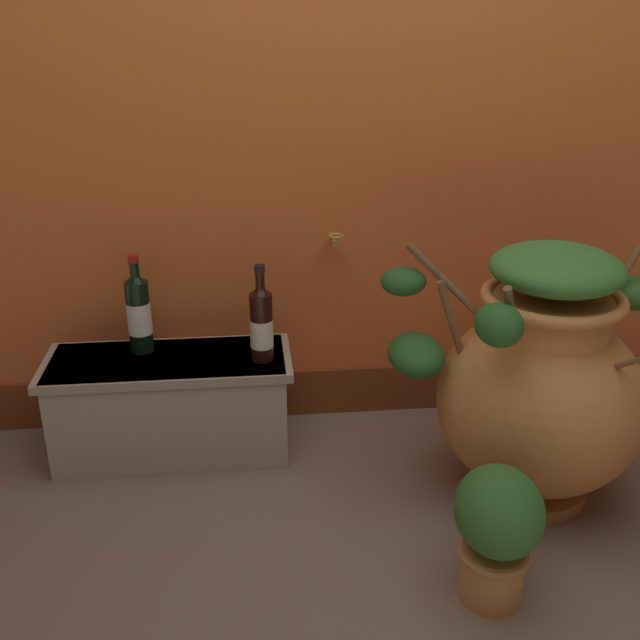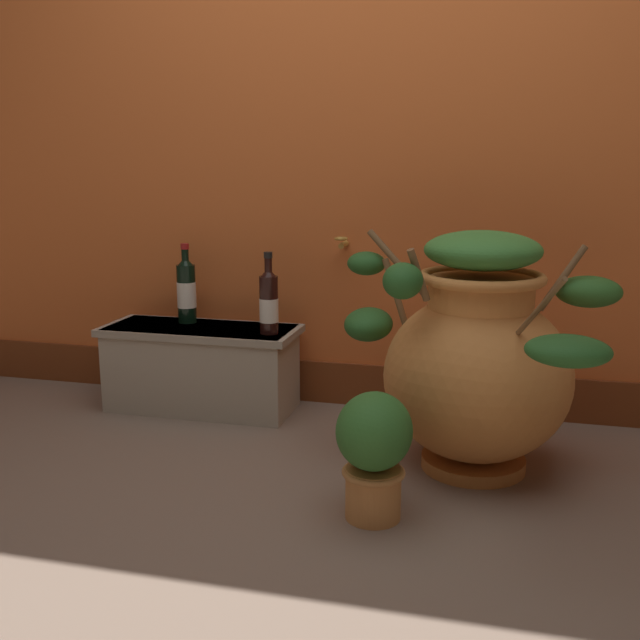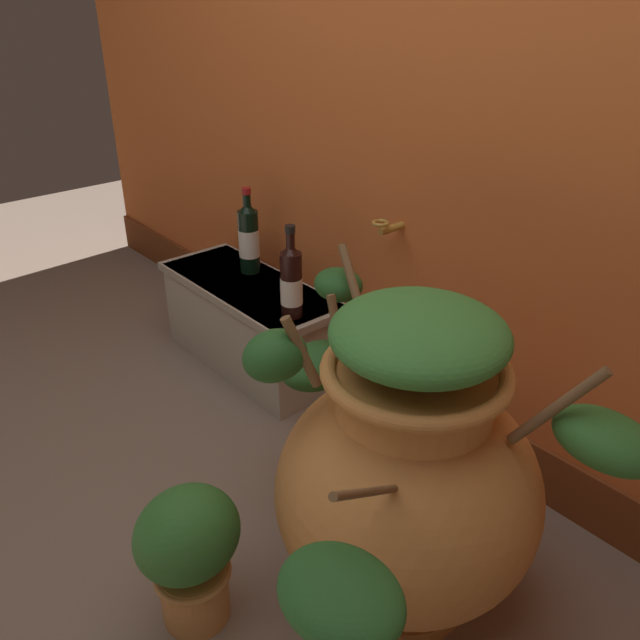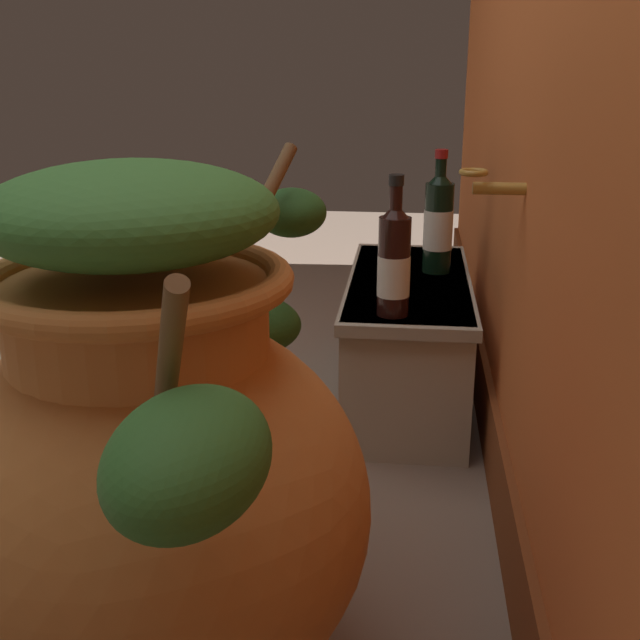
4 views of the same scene
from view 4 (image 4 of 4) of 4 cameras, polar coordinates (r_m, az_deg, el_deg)
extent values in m
plane|color=#7A6656|center=(1.96, -21.80, -11.95)|extent=(7.00, 7.00, 0.00)
cube|color=brown|center=(1.71, 13.02, -12.10)|extent=(4.40, 0.02, 0.18)
cylinder|color=#B28433|center=(1.58, 12.69, 9.15)|extent=(0.02, 0.10, 0.02)
torus|color=#B28433|center=(1.57, 10.92, 10.32)|extent=(0.06, 0.06, 0.01)
ellipsoid|color=#CC7F3D|center=(1.21, -11.90, -12.94)|extent=(0.63, 0.63, 0.57)
cylinder|color=#CC7F3D|center=(1.09, -12.83, -0.75)|extent=(0.35, 0.35, 0.14)
torus|color=#CC7F3D|center=(1.07, -13.09, 2.78)|extent=(0.42, 0.42, 0.04)
cylinder|color=brown|center=(1.32, -4.58, 7.31)|extent=(0.23, 0.11, 0.23)
ellipsoid|color=#235623|center=(1.42, -2.04, 7.68)|extent=(0.14, 0.12, 0.09)
cylinder|color=brown|center=(1.29, -17.38, 6.29)|extent=(0.08, 0.07, 0.18)
ellipsoid|color=#235623|center=(1.35, -18.09, 6.11)|extent=(0.13, 0.15, 0.11)
cylinder|color=brown|center=(0.80, -10.77, -3.26)|extent=(0.16, 0.09, 0.23)
ellipsoid|color=#2D6628|center=(0.73, -9.36, -9.71)|extent=(0.22, 0.15, 0.11)
cylinder|color=brown|center=(1.34, -7.35, 3.01)|extent=(0.10, 0.03, 0.25)
ellipsoid|color=#235623|center=(1.46, -5.79, -0.30)|extent=(0.17, 0.23, 0.12)
ellipsoid|color=#387A33|center=(1.05, -13.45, 7.50)|extent=(0.38, 0.38, 0.13)
cube|color=#B2A893|center=(2.26, 6.25, -1.46)|extent=(0.78, 0.32, 0.36)
cube|color=#A09785|center=(2.21, 6.40, 2.54)|extent=(0.83, 0.34, 0.03)
cylinder|color=black|center=(1.87, 5.29, 3.80)|extent=(0.08, 0.08, 0.23)
cone|color=black|center=(1.84, 5.41, 7.71)|extent=(0.08, 0.08, 0.04)
cylinder|color=black|center=(1.84, 5.45, 8.80)|extent=(0.03, 0.03, 0.10)
cylinder|color=black|center=(1.83, 5.48, 9.93)|extent=(0.03, 0.03, 0.02)
cylinder|color=white|center=(1.88, 5.28, 3.17)|extent=(0.08, 0.08, 0.10)
cylinder|color=black|center=(2.27, 8.43, 6.51)|extent=(0.08, 0.08, 0.25)
cone|color=black|center=(2.24, 8.60, 9.98)|extent=(0.08, 0.08, 0.04)
cylinder|color=black|center=(2.24, 8.64, 10.79)|extent=(0.03, 0.03, 0.09)
cylinder|color=maroon|center=(2.24, 8.68, 11.65)|extent=(0.04, 0.04, 0.02)
cylinder|color=white|center=(2.27, 8.42, 6.42)|extent=(0.08, 0.08, 0.11)
camera|label=1|loc=(2.96, -48.02, 22.37)|focal=41.27mm
camera|label=2|loc=(2.94, -67.14, 9.26)|focal=41.10mm
camera|label=3|loc=(1.39, -82.05, 23.86)|focal=36.94mm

